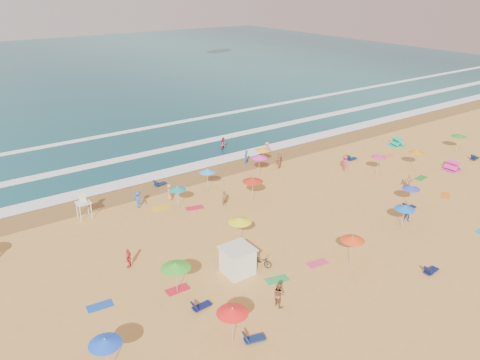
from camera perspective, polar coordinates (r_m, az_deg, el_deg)
ground at (r=42.43m, az=3.13°, el=-4.93°), size 220.00×220.00×0.00m
ocean at (r=117.35m, az=-23.48°, el=11.66°), size 220.00×140.00×0.18m
wet_sand at (r=51.85m, az=-5.37°, el=0.48°), size 220.00×220.00×0.00m
surf_foam at (r=59.15m, az=-9.65°, el=3.29°), size 200.00×18.70×0.05m
cabana at (r=34.86m, az=-0.29°, el=-9.84°), size 2.00×2.00×2.00m
cabana_roof at (r=34.29m, az=-0.30°, el=-8.36°), size 2.20×2.20×0.12m
bicycle at (r=35.89m, az=2.52°, el=-9.80°), size 1.42×1.88×0.95m
lifeguard_stand at (r=44.60m, az=-18.50°, el=-3.21°), size 1.20×1.20×2.10m
beach_umbrellas at (r=41.93m, az=5.11°, el=-2.05°), size 55.32×24.02×0.82m
loungers at (r=42.63m, az=10.50°, el=-4.92°), size 42.48×26.71×0.34m
towels at (r=42.49m, az=8.54°, el=-5.11°), size 40.89×21.06×0.03m
popup_tents at (r=61.29m, az=21.39°, el=3.18°), size 4.02×10.90×1.20m
beachgoers at (r=45.97m, az=-0.45°, el=-1.43°), size 43.03×28.83×2.07m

